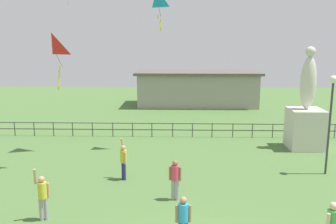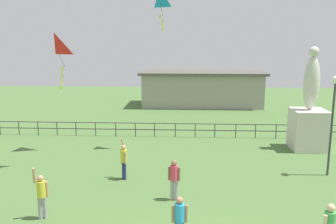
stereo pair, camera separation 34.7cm
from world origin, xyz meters
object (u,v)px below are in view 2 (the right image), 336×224
lamppost (334,105)px  kite_4 (55,48)px  person_1 (174,177)px  statue_monument (309,119)px  person_3 (180,218)px  kite_0 (159,0)px  person_2 (41,193)px  person_5 (124,159)px

lamppost → kite_4: bearing=168.4°
lamppost → person_1: 8.21m
statue_monument → person_3: statue_monument is taller
statue_monument → kite_0: kite_0 is taller
statue_monument → kite_4: size_ratio=1.97×
statue_monument → person_1: (-7.59, -7.40, -0.82)m
person_2 → person_3: bearing=-17.1°
lamppost → kite_0: size_ratio=2.14×
person_1 → person_5: bearing=138.5°
lamppost → person_3: (-6.91, -6.42, -2.47)m
kite_0 → lamppost: bearing=-23.5°
person_1 → statue_monument: bearing=44.3°
person_2 → person_5: (2.28, 3.91, -0.01)m
person_5 → person_3: bearing=-63.8°
lamppost → kite_0: kite_0 is taller
statue_monument → kite_4: 14.94m
person_3 → kite_0: size_ratio=0.74×
lamppost → kite_4: kite_4 is taller
lamppost → kite_0: (-8.26, 3.60, 5.04)m
statue_monument → kite_0: 10.95m
person_2 → person_3: size_ratio=1.18×
person_2 → statue_monument: bearing=36.9°
person_2 → person_3: person_2 is taller
person_5 → kite_0: size_ratio=0.86×
statue_monument → person_2: 15.35m
person_2 → person_5: person_2 is taller
statue_monument → person_2: statue_monument is taller
lamppost → kite_0: 10.32m
statue_monument → kite_4: (-14.28, -1.45, 4.14)m
person_5 → kite_0: (1.32, 4.58, 7.49)m
person_1 → kite_0: 10.10m
statue_monument → kite_0: (-8.65, -0.71, 6.67)m
person_2 → kite_0: 11.88m
person_2 → kite_4: size_ratio=0.64×
person_1 → person_5: person_5 is taller
lamppost → person_2: bearing=-157.5°
statue_monument → kite_4: kite_4 is taller
statue_monument → person_3: 13.00m
person_2 → kite_0: kite_0 is taller
person_5 → kite_0: 8.88m
person_5 → lamppost: bearing=5.9°
person_2 → kite_4: bearing=104.7°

